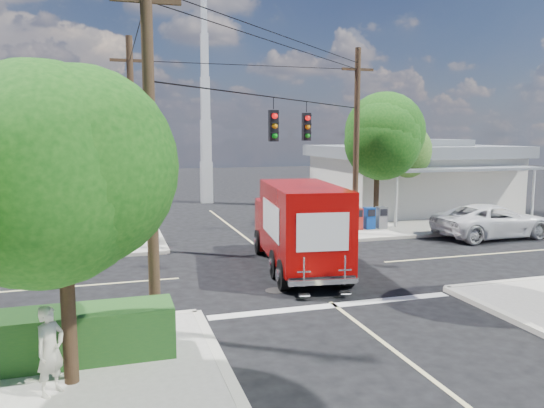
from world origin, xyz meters
name	(u,v)px	position (x,y,z in m)	size (l,w,h in m)	color
ground	(288,270)	(0.00, 0.00, 0.00)	(120.00, 120.00, 0.00)	black
sidewalk_ne	(397,213)	(10.88, 10.88, 0.07)	(14.12, 14.12, 0.14)	#9F9A90
sidewalk_nw	(15,232)	(-10.88, 10.88, 0.07)	(14.12, 14.12, 0.14)	#9F9A90
road_markings	(301,280)	(0.00, -1.47, 0.01)	(32.00, 32.00, 0.01)	beige
building_ne	(412,176)	(12.50, 11.97, 2.32)	(11.80, 10.20, 4.50)	beige
radio_tower	(206,125)	(0.50, 20.00, 5.64)	(0.80, 0.80, 17.00)	silver
tree_sw_front	(61,169)	(-6.99, -7.54, 4.33)	(3.88, 3.78, 6.03)	#422D1C
tree_ne_front	(378,138)	(7.21, 6.76, 4.77)	(4.21, 4.14, 6.66)	#422D1C
tree_ne_back	(400,148)	(9.81, 8.96, 4.19)	(3.77, 3.66, 5.82)	#422D1C
palm_nw_front	(77,133)	(-7.50, 7.50, 5.04)	(3.01, 3.08, 5.59)	#422D1C
palm_nw_back	(34,141)	(-9.50, 9.00, 4.67)	(3.01, 3.08, 5.19)	#422D1C
utility_poles	(235,142)	(-1.58, 1.60, 4.67)	(12.00, 10.68, 9.00)	#473321
picket_fence	(39,326)	(-7.80, -5.60, 0.68)	(5.94, 0.06, 1.00)	silver
hedge_sw	(24,340)	(-8.00, -6.40, 0.69)	(6.20, 1.20, 1.10)	#1C491B
vending_boxes	(369,218)	(6.50, 6.20, 0.69)	(1.90, 0.50, 1.10)	#AC251C
delivery_truck	(299,226)	(0.40, -0.04, 1.63)	(3.17, 7.61, 3.20)	black
parked_car	(492,221)	(11.45, 3.00, 0.81)	(2.67, 5.79, 1.61)	silver
pedestrian	(50,350)	(-7.32, -7.90, 0.99)	(0.62, 0.41, 1.70)	beige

